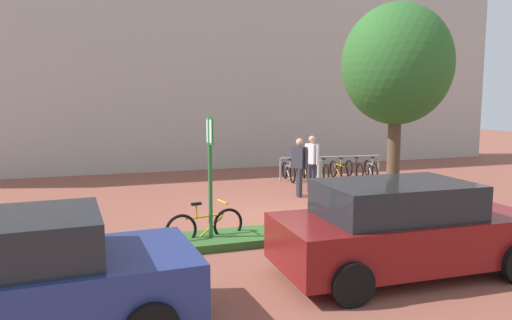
% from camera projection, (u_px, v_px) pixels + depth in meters
% --- Properties ---
extents(ground_plane, '(60.00, 60.00, 0.00)m').
position_uv_depth(ground_plane, '(274.00, 218.00, 11.83)').
color(ground_plane, brown).
extents(building_facade, '(28.00, 1.20, 10.00)m').
position_uv_depth(building_facade, '(196.00, 45.00, 19.58)').
color(building_facade, '#B2ADA3').
rests_on(building_facade, ground).
extents(planter_strip, '(7.00, 1.10, 0.16)m').
position_uv_depth(planter_strip, '(301.00, 232.00, 10.27)').
color(planter_strip, '#336028').
rests_on(planter_strip, ground).
extents(tree_sidewalk, '(2.36, 2.36, 4.91)m').
position_uv_depth(tree_sidewalk, '(397.00, 66.00, 10.45)').
color(tree_sidewalk, brown).
rests_on(tree_sidewalk, ground).
extents(parking_sign_post, '(0.08, 0.36, 2.54)m').
position_uv_depth(parking_sign_post, '(210.00, 162.00, 9.45)').
color(parking_sign_post, '#2D7238').
rests_on(parking_sign_post, ground).
extents(bike_at_sign, '(1.66, 0.48, 0.86)m').
position_uv_depth(bike_at_sign, '(205.00, 226.00, 9.70)').
color(bike_at_sign, black).
rests_on(bike_at_sign, ground).
extents(bike_rack_cluster, '(3.74, 1.94, 0.83)m').
position_uv_depth(bike_rack_cluster, '(330.00, 170.00, 17.36)').
color(bike_rack_cluster, '#99999E').
rests_on(bike_rack_cluster, ground).
extents(bollard_steel, '(0.16, 0.16, 0.90)m').
position_uv_depth(bollard_steel, '(319.00, 174.00, 15.75)').
color(bollard_steel, '#ADADB2').
rests_on(bollard_steel, ground).
extents(person_suited_dark, '(0.40, 0.55, 1.72)m').
position_uv_depth(person_suited_dark, '(299.00, 163.00, 14.24)').
color(person_suited_dark, '#2D2D38').
rests_on(person_suited_dark, ground).
extents(person_shirt_white, '(0.42, 0.59, 1.72)m').
position_uv_depth(person_shirt_white, '(312.00, 159.00, 15.22)').
color(person_shirt_white, '#383342').
rests_on(person_shirt_white, ground).
extents(car_navy_sedan, '(4.38, 2.19, 1.54)m').
position_uv_depth(car_navy_sedan, '(8.00, 282.00, 5.69)').
color(car_navy_sedan, navy).
rests_on(car_navy_sedan, ground).
extents(car_maroon_wagon, '(4.34, 2.10, 1.54)m').
position_uv_depth(car_maroon_wagon, '(402.00, 229.00, 8.01)').
color(car_maroon_wagon, maroon).
rests_on(car_maroon_wagon, ground).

